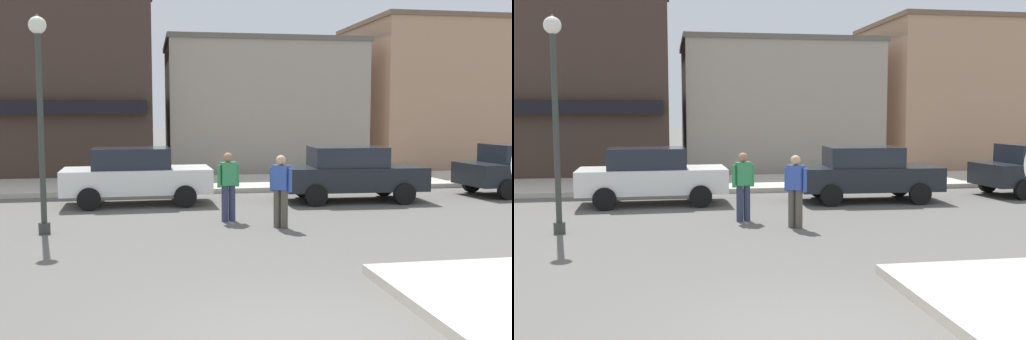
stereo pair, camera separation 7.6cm
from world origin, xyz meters
TOP-DOWN VIEW (x-y plane):
  - kerb_far at (0.00, 14.19)m, footprint 80.00×4.00m
  - lamp_post at (-3.91, 6.76)m, footprint 0.36×0.36m
  - parked_car_nearest at (-2.09, 10.48)m, footprint 4.04×1.95m
  - parked_car_second at (3.94, 10.02)m, footprint 4.07×2.01m
  - pedestrian_crossing_near at (0.09, 7.52)m, footprint 0.55×0.31m
  - pedestrian_crossing_far at (1.12, 6.54)m, footprint 0.47×0.43m
  - building_corner_shop at (-5.82, 20.36)m, footprint 8.75×8.84m
  - building_storefront_left_near at (3.09, 20.20)m, footprint 8.17×6.83m
  - building_storefront_left_mid at (11.98, 20.25)m, footprint 8.34×7.09m

SIDE VIEW (x-z plane):
  - kerb_far at x=0.00m, z-range 0.00..0.15m
  - parked_car_nearest at x=-2.09m, z-range 0.03..1.59m
  - parked_car_second at x=3.94m, z-range 0.03..1.59m
  - pedestrian_crossing_near at x=0.09m, z-range 0.06..1.67m
  - pedestrian_crossing_far at x=1.12m, z-range 0.06..1.67m
  - building_storefront_left_near at x=3.09m, z-range 0.00..5.53m
  - lamp_post at x=-3.91m, z-range 0.69..5.23m
  - building_storefront_left_mid at x=11.98m, z-range 0.00..6.60m
  - building_corner_shop at x=-5.82m, z-range 0.00..8.19m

